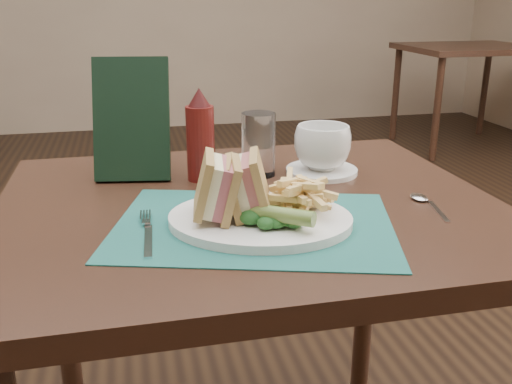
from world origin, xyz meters
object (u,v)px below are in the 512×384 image
sandwich_half_b (234,185)px  drinking_glass (258,144)px  saucer (322,171)px  ketchup_bottle (200,135)px  table_main (250,373)px  sandwich_half_a (204,187)px  placemat (254,225)px  coffee_cup (323,147)px  check_presenter (132,119)px  table_bg_right (463,97)px  plate (260,220)px

sandwich_half_b → drinking_glass: bearing=82.2°
saucer → ketchup_bottle: ketchup_bottle is taller
table_main → sandwich_half_a: size_ratio=8.71×
placemat → saucer: saucer is taller
coffee_cup → ketchup_bottle: bearing=177.0°
sandwich_half_a → drinking_glass: drinking_glass is taller
sandwich_half_a → check_presenter: check_presenter is taller
coffee_cup → check_presenter: size_ratio=0.48×
coffee_cup → ketchup_bottle: size_ratio=0.63×
sandwich_half_b → saucer: bearing=59.0°
coffee_cup → table_main: bearing=-144.3°
table_bg_right → plate: (-2.25, -2.96, 0.38)m
table_bg_right → saucer: saucer is taller
drinking_glass → check_presenter: (-0.25, 0.04, 0.06)m
sandwich_half_a → table_bg_right: bearing=59.2°
table_main → placemat: 0.39m
table_main → check_presenter: (-0.20, 0.20, 0.50)m
plate → coffee_cup: bearing=69.7°
table_main → sandwich_half_a: bearing=-132.2°
table_main → sandwich_half_b: sandwich_half_b is taller
sandwich_half_a → sandwich_half_b: bearing=11.9°
table_main → placemat: bearing=-98.6°
sandwich_half_a → saucer: (0.28, 0.24, -0.06)m
table_main → coffee_cup: coffee_cup is taller
table_bg_right → plate: size_ratio=3.00×
coffee_cup → drinking_glass: 0.13m
placemat → sandwich_half_b: size_ratio=4.43×
drinking_glass → ketchup_bottle: bearing=-177.6°
table_bg_right → saucer: 3.42m
sandwich_half_a → ketchup_bottle: size_ratio=0.56×
sandwich_half_a → check_presenter: bearing=116.4°
table_main → drinking_glass: (0.05, 0.15, 0.44)m
placemat → coffee_cup: 0.33m
placemat → check_presenter: (-0.18, 0.31, 0.12)m
plate → sandwich_half_a: 0.11m
placemat → check_presenter: check_presenter is taller
plate → ketchup_bottle: size_ratio=1.61×
table_bg_right → placemat: bearing=-127.4°
table_bg_right → placemat: size_ratio=2.00×
plate → saucer: (0.19, 0.25, -0.00)m
table_bg_right → sandwich_half_a: 3.79m
placemat → saucer: size_ratio=3.00×
plate → saucer: bearing=69.7°
saucer → drinking_glass: (-0.13, 0.02, 0.06)m
sandwich_half_a → check_presenter: (-0.10, 0.30, 0.05)m
ketchup_bottle → table_bg_right: bearing=49.3°
placemat → sandwich_half_b: sandwich_half_b is taller
sandwich_half_a → sandwich_half_b: sandwich_half_a is taller
sandwich_half_a → drinking_glass: 0.30m
plate → sandwich_half_a: bearing=-169.0°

